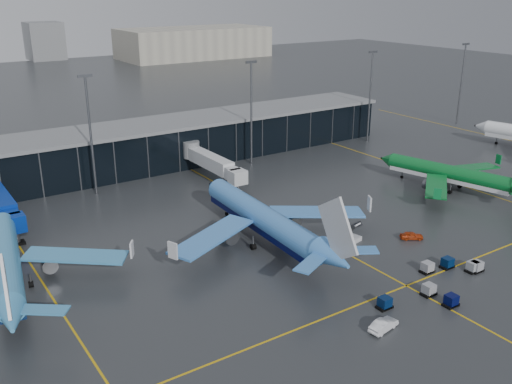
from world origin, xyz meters
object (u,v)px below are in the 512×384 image
airliner_klm_near (262,204)px  service_van_white (384,325)px  mobile_airstair (351,236)px  airliner_arkefly (4,246)px  airliner_aer_lingus (450,164)px  service_van_red (412,236)px  baggage_carts (442,279)px

airliner_klm_near → service_van_white: bearing=-91.3°
airliner_klm_near → mobile_airstair: bearing=-29.2°
airliner_arkefly → airliner_klm_near: (40.30, -8.00, 0.60)m
airliner_aer_lingus → airliner_klm_near: bearing=165.6°
airliner_arkefly → service_van_white: 55.06m
airliner_aer_lingus → mobile_airstair: bearing=178.7°
airliner_aer_lingus → mobile_airstair: airliner_aer_lingus is taller
airliner_aer_lingus → service_van_red: size_ratio=9.35×
airliner_arkefly → airliner_klm_near: airliner_klm_near is taller
service_van_red → airliner_arkefly: bearing=103.3°
airliner_arkefly → service_van_white: airliner_arkefly is taller
baggage_carts → mobile_airstair: (-0.60, 19.34, 0.01)m
mobile_airstair → service_van_red: (9.10, -5.77, -0.08)m
baggage_carts → service_van_red: bearing=57.9°
airliner_klm_near → airliner_aer_lingus: 49.31m
airliner_arkefly → mobile_airstair: (53.53, -16.40, -5.63)m
airliner_arkefly → service_van_red: bearing=-10.2°
service_van_white → airliner_arkefly: bearing=34.1°
airliner_aer_lingus → service_van_red: bearing=-166.8°
airliner_arkefly → service_van_red: airliner_arkefly is taller
service_van_red → airliner_aer_lingus: bearing=-29.8°
airliner_arkefly → service_van_white: (37.82, -39.61, -5.63)m
mobile_airstair → airliner_klm_near: bearing=134.4°
airliner_arkefly → baggage_carts: (54.13, -35.74, -5.64)m
airliner_aer_lingus → service_van_white: size_ratio=8.07×
airliner_klm_near → baggage_carts: 31.61m
airliner_klm_near → airliner_arkefly: bearing=171.9°
baggage_carts → service_van_white: (-16.31, -3.88, 0.01)m
baggage_carts → service_van_white: 16.76m
baggage_carts → service_van_white: bearing=-166.6°
mobile_airstair → service_van_white: (-15.71, -23.22, -0.00)m
airliner_aer_lingus → baggage_carts: size_ratio=1.70×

